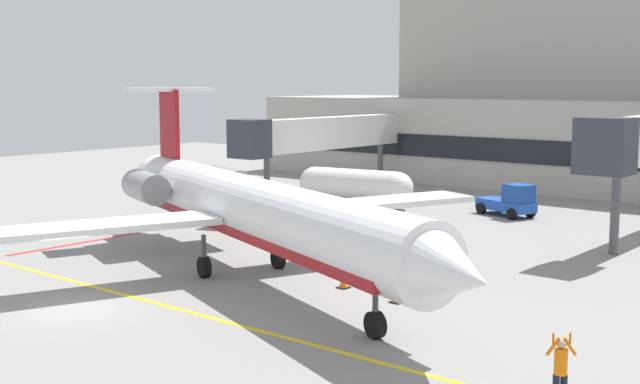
% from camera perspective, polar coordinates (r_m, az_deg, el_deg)
% --- Properties ---
extents(ground, '(120.00, 120.00, 0.11)m').
position_cam_1_polar(ground, '(32.16, -16.69, -7.82)').
color(ground, gray).
extents(terminal_building, '(67.63, 14.45, 17.09)m').
position_cam_1_polar(terminal_building, '(68.34, 20.50, 5.21)').
color(terminal_building, '#ADA89E').
rests_on(terminal_building, ground).
extents(jet_bridge_east, '(2.40, 17.88, 5.80)m').
position_cam_1_polar(jet_bridge_east, '(61.79, -0.19, 4.00)').
color(jet_bridge_east, silver).
rests_on(jet_bridge_east, ground).
extents(regional_jet, '(29.18, 23.37, 8.03)m').
position_cam_1_polar(regional_jet, '(35.37, -4.99, -1.15)').
color(regional_jet, white).
rests_on(regional_jet, ground).
extents(baggage_tug, '(4.18, 2.86, 2.09)m').
position_cam_1_polar(baggage_tug, '(52.60, 13.01, -0.64)').
color(baggage_tug, '#1E4CB2').
rests_on(baggage_tug, ground).
extents(pushback_tractor, '(2.81, 4.26, 2.28)m').
position_cam_1_polar(pushback_tractor, '(48.87, -5.90, -1.02)').
color(pushback_tractor, '#E5B20C').
rests_on(pushback_tractor, ground).
extents(fuel_tank, '(8.39, 3.11, 2.49)m').
position_cam_1_polar(fuel_tank, '(55.74, 2.42, 0.48)').
color(fuel_tank, white).
rests_on(fuel_tank, ground).
extents(marshaller, '(0.68, 0.62, 1.95)m').
position_cam_1_polar(marshaller, '(22.59, 16.29, -11.64)').
color(marshaller, '#191E33').
rests_on(marshaller, ground).
extents(safety_cone_alpha, '(0.47, 0.47, 0.55)m').
position_cam_1_polar(safety_cone_alpha, '(31.70, 5.32, -7.19)').
color(safety_cone_alpha, orange).
rests_on(safety_cone_alpha, ground).
extents(safety_cone_bravo, '(0.47, 0.47, 0.55)m').
position_cam_1_polar(safety_cone_bravo, '(33.75, 1.63, -6.24)').
color(safety_cone_bravo, orange).
rests_on(safety_cone_bravo, ground).
extents(safety_cone_charlie, '(0.47, 0.47, 0.55)m').
position_cam_1_polar(safety_cone_charlie, '(45.75, -5.97, -2.59)').
color(safety_cone_charlie, orange).
rests_on(safety_cone_charlie, ground).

